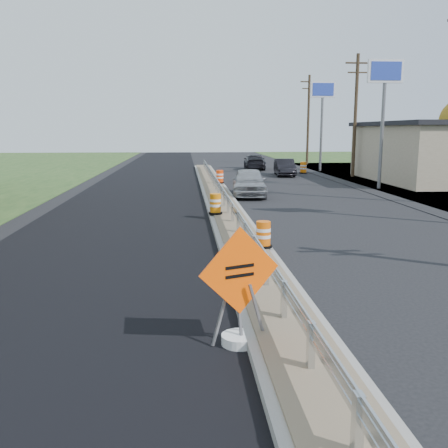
{
  "coord_description": "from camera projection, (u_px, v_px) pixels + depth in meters",
  "views": [
    {
      "loc": [
        -1.8,
        -14.7,
        3.66
      ],
      "look_at": [
        -0.74,
        -1.18,
        1.1
      ],
      "focal_mm": 40.0,
      "sensor_mm": 36.0,
      "label": 1
    }
  ],
  "objects": [
    {
      "name": "ground",
      "position": [
        245.0,
        252.0,
        15.22
      ],
      "size": [
        140.0,
        140.0,
        0.0
      ],
      "primitive_type": "plane",
      "color": "black",
      "rests_on": "ground"
    },
    {
      "name": "milled_overlay",
      "position": [
        133.0,
        205.0,
        24.67
      ],
      "size": [
        7.2,
        120.0,
        0.01
      ],
      "primitive_type": "cube",
      "color": "black",
      "rests_on": "ground"
    },
    {
      "name": "median",
      "position": [
        224.0,
        208.0,
        23.03
      ],
      "size": [
        1.6,
        55.0,
        0.23
      ],
      "color": "gray",
      "rests_on": "ground"
    },
    {
      "name": "guardrail",
      "position": [
        223.0,
        192.0,
        23.9
      ],
      "size": [
        0.1,
        46.15,
        0.72
      ],
      "color": "silver",
      "rests_on": "median"
    },
    {
      "name": "pylon_sign_mid",
      "position": [
        385.0,
        83.0,
        30.5
      ],
      "size": [
        2.2,
        0.3,
        7.9
      ],
      "color": "slate",
      "rests_on": "ground"
    },
    {
      "name": "pylon_sign_north",
      "position": [
        323.0,
        98.0,
        44.22
      ],
      "size": [
        2.2,
        0.3,
        7.9
      ],
      "color": "slate",
      "rests_on": "ground"
    },
    {
      "name": "utility_pole_nmid",
      "position": [
        355.0,
        113.0,
        38.7
      ],
      "size": [
        1.9,
        0.26,
        9.4
      ],
      "color": "#473523",
      "rests_on": "ground"
    },
    {
      "name": "utility_pole_north",
      "position": [
        308.0,
        118.0,
        53.4
      ],
      "size": [
        1.9,
        0.26,
        9.4
      ],
      "color": "#473523",
      "rests_on": "ground"
    },
    {
      "name": "caution_sign",
      "position": [
        239.0,
        316.0,
        8.54
      ],
      "size": [
        1.41,
        0.63,
        2.08
      ],
      "rotation": [
        0.0,
        0.0,
        0.39
      ],
      "color": "white",
      "rests_on": "ground"
    },
    {
      "name": "barrel_median_near",
      "position": [
        263.0,
        235.0,
        14.76
      ],
      "size": [
        0.53,
        0.53,
        0.78
      ],
      "color": "black",
      "rests_on": "median"
    },
    {
      "name": "barrel_median_mid",
      "position": [
        215.0,
        204.0,
        20.64
      ],
      "size": [
        0.58,
        0.58,
        0.85
      ],
      "color": "black",
      "rests_on": "median"
    },
    {
      "name": "barrel_median_far",
      "position": [
        220.0,
        177.0,
        32.67
      ],
      "size": [
        0.58,
        0.58,
        0.85
      ],
      "color": "black",
      "rests_on": "median"
    },
    {
      "name": "barrel_shoulder_far",
      "position": [
        303.0,
        168.0,
        42.78
      ],
      "size": [
        0.67,
        0.67,
        0.98
      ],
      "color": "black",
      "rests_on": "ground"
    },
    {
      "name": "car_silver",
      "position": [
        249.0,
        182.0,
        28.03
      ],
      "size": [
        2.27,
        4.76,
        1.57
      ],
      "primitive_type": "imported",
      "rotation": [
        0.0,
        0.0,
        -0.09
      ],
      "color": "#A4A5A9",
      "rests_on": "ground"
    },
    {
      "name": "car_dark_mid",
      "position": [
        285.0,
        167.0,
        40.54
      ],
      "size": [
        1.79,
        4.26,
        1.37
      ],
      "primitive_type": "imported",
      "rotation": [
        0.0,
        0.0,
        -0.08
      ],
      "color": "black",
      "rests_on": "ground"
    },
    {
      "name": "car_dark_far",
      "position": [
        255.0,
        162.0,
        47.16
      ],
      "size": [
        2.41,
        5.0,
        1.4
      ],
      "primitive_type": "imported",
      "rotation": [
        0.0,
        0.0,
        3.05
      ],
      "color": "black",
      "rests_on": "ground"
    }
  ]
}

